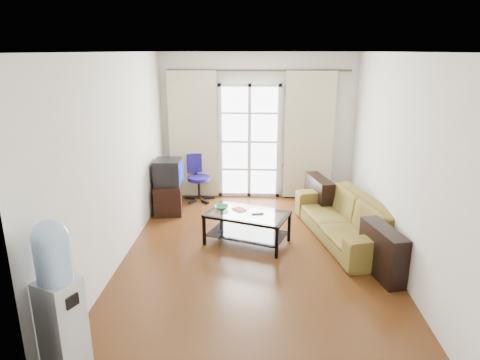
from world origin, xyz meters
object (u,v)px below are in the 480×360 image
Objects in this scene: water_cooler at (59,299)px; crt_tv at (167,172)px; coffee_table at (247,224)px; tv_stand at (168,198)px; task_chair at (199,187)px; sofa at (345,219)px.

crt_tv is at bearing 113.68° from water_cooler.
crt_tv is (-1.41, 1.23, 0.42)m from coffee_table.
crt_tv is (0.00, -0.01, 0.47)m from tv_stand.
task_chair is at bearing 108.29° from water_cooler.
sofa is at bearing 8.62° from coffee_table.
sofa is 3.05m from tv_stand.
crt_tv is at bearing -147.20° from task_chair.
crt_tv reaches higher than sofa.
water_cooler is at bearing -99.30° from tv_stand.
water_cooler reaches higher than coffee_table.
sofa is 2.93m from task_chair.
sofa is 3.07m from crt_tv.
crt_tv is 0.58× the size of task_chair.
water_cooler is at bearing -118.24° from task_chair.
coffee_table is at bearing -49.62° from tv_stand.
coffee_table is at bearing -84.58° from task_chair.
coffee_table is at bearing -42.84° from crt_tv.
tv_stand is 0.77m from task_chair.
task_chair is (-2.42, 1.64, -0.07)m from sofa.
task_chair is (0.45, 0.63, 0.00)m from tv_stand.
crt_tv reaches higher than task_chair.
crt_tv is 3.99m from water_cooler.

